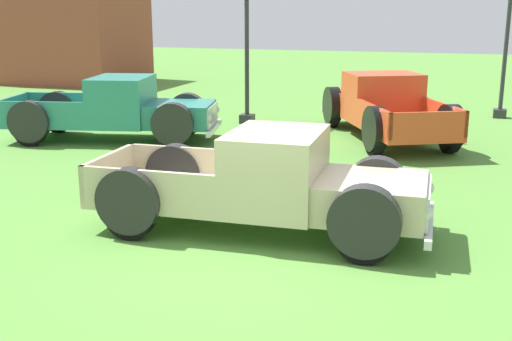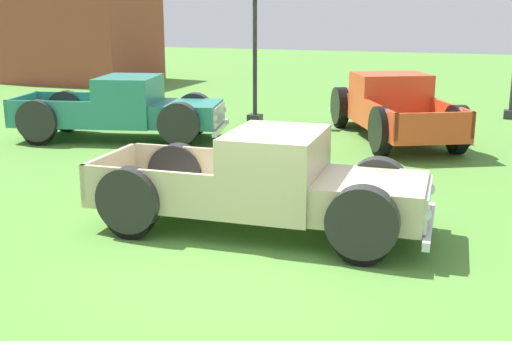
# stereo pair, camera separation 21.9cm
# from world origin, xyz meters

# --- Properties ---
(ground_plane) EXTENTS (80.00, 80.00, 0.00)m
(ground_plane) POSITION_xyz_m (0.00, 0.00, 0.00)
(ground_plane) COLOR #548C38
(pickup_truck_foreground) EXTENTS (4.91, 2.06, 1.48)m
(pickup_truck_foreground) POSITION_xyz_m (0.07, 0.85, 0.71)
(pickup_truck_foreground) COLOR #C6B793
(pickup_truck_foreground) RESTS_ON ground_plane
(pickup_truck_behind_left) EXTENTS (3.96, 5.45, 1.59)m
(pickup_truck_behind_left) POSITION_xyz_m (0.51, 8.52, 0.76)
(pickup_truck_behind_left) COLOR #D14723
(pickup_truck_behind_left) RESTS_ON ground_plane
(pickup_truck_behind_right) EXTENTS (5.33, 2.91, 1.55)m
(pickup_truck_behind_right) POSITION_xyz_m (-5.30, 6.05, 0.74)
(pickup_truck_behind_right) COLOR #2D8475
(pickup_truck_behind_right) RESTS_ON ground_plane
(lamp_post_near) EXTENTS (0.36, 0.36, 3.78)m
(lamp_post_near) POSITION_xyz_m (-3.26, 9.21, 1.98)
(lamp_post_near) COLOR #2D2D33
(lamp_post_near) RESTS_ON ground_plane
(brick_pavilion) EXTENTS (5.74, 4.44, 3.55)m
(brick_pavilion) POSITION_xyz_m (-13.88, 16.62, 1.78)
(brick_pavilion) COLOR brown
(brick_pavilion) RESTS_ON ground_plane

